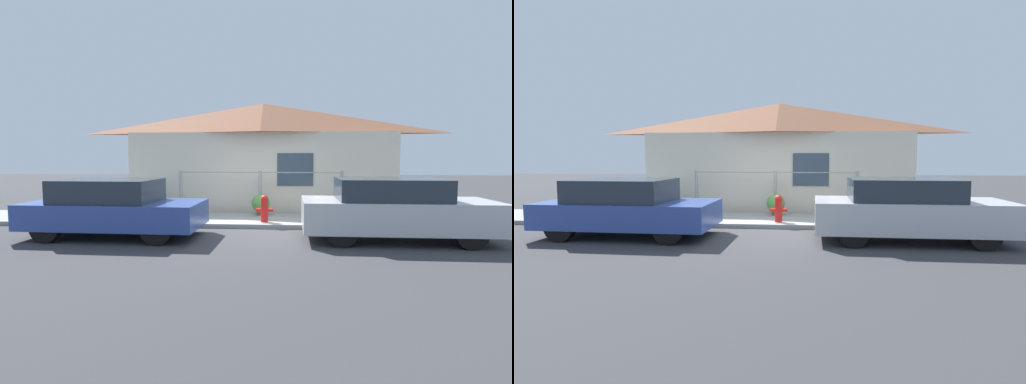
% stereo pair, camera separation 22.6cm
% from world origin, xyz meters
% --- Properties ---
extents(ground_plane, '(60.00, 60.00, 0.00)m').
position_xyz_m(ground_plane, '(0.00, 0.00, 0.00)').
color(ground_plane, '#38383A').
extents(sidewalk, '(24.00, 2.14, 0.11)m').
position_xyz_m(sidewalk, '(0.00, 1.07, 0.05)').
color(sidewalk, gray).
rests_on(sidewalk, ground_plane).
extents(house, '(8.78, 2.23, 3.55)m').
position_xyz_m(house, '(0.00, 3.45, 2.84)').
color(house, beige).
rests_on(house, ground_plane).
extents(fence, '(4.90, 0.10, 1.28)m').
position_xyz_m(fence, '(0.00, 1.99, 0.81)').
color(fence, '#999993').
rests_on(fence, sidewalk).
extents(car_left, '(3.90, 1.87, 1.30)m').
position_xyz_m(car_left, '(-3.09, -1.18, 0.66)').
color(car_left, '#2D4793').
rests_on(car_left, ground_plane).
extents(car_right, '(4.02, 1.72, 1.34)m').
position_xyz_m(car_right, '(3.08, -1.18, 0.68)').
color(car_right, '#B7B7BC').
rests_on(car_right, ground_plane).
extents(fire_hydrant, '(0.46, 0.20, 0.70)m').
position_xyz_m(fire_hydrant, '(0.21, 0.44, 0.48)').
color(fire_hydrant, red).
rests_on(fire_hydrant, sidewalk).
extents(potted_plant_near_hydrant, '(0.53, 0.53, 0.62)m').
position_xyz_m(potted_plant_near_hydrant, '(0.04, 1.61, 0.45)').
color(potted_plant_near_hydrant, brown).
rests_on(potted_plant_near_hydrant, sidewalk).
extents(potted_plant_by_fence, '(0.60, 0.60, 0.67)m').
position_xyz_m(potted_plant_by_fence, '(-3.17, 1.83, 0.47)').
color(potted_plant_by_fence, slate).
rests_on(potted_plant_by_fence, sidewalk).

